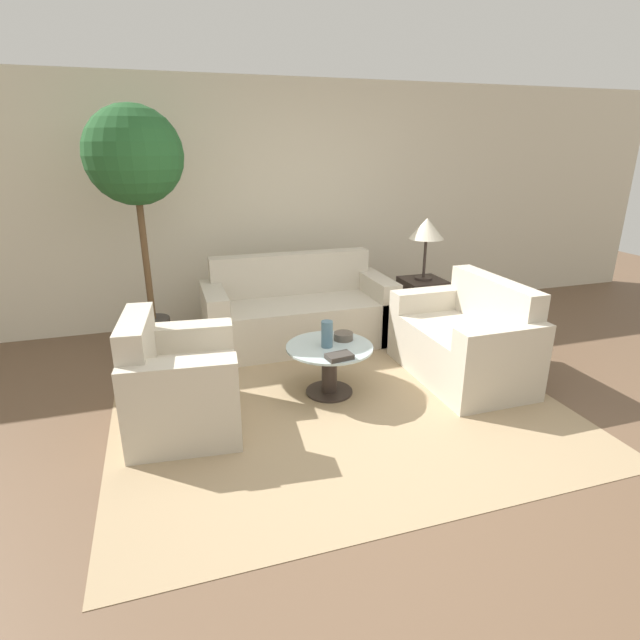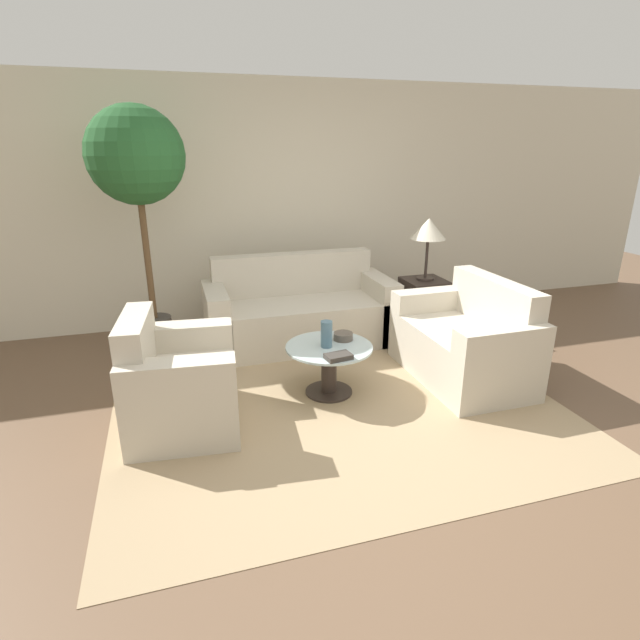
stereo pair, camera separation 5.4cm
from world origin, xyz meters
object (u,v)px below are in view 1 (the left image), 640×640
Objects in this scene: potted_plant at (135,167)px; book_stack at (339,356)px; vase at (327,334)px; bowl at (343,336)px; sofa_main at (297,314)px; armchair at (176,388)px; loveseat at (467,343)px; table_lamp at (427,230)px; coffee_table at (329,363)px.

potted_plant reaches higher than book_stack.
vase is 0.22m from bowl.
sofa_main is 2.01m from potted_plant.
armchair is 2.02m from potted_plant.
bowl is (1.35, 0.24, 0.14)m from armchair.
loveseat is 1.28m from book_stack.
potted_plant is at bearing 122.78° from book_stack.
sofa_main is at bearing 86.18° from vase.
potted_plant reaches higher than armchair.
armchair is at bearing -155.60° from table_lamp.
potted_plant reaches higher than coffee_table.
coffee_table is 4.38× the size of bowl.
vase is at bearing -149.63° from bowl.
coffee_table is (-0.06, -1.19, -0.03)m from sofa_main.
potted_plant reaches higher than sofa_main.
book_stack is at bearing -92.38° from coffee_table.
sofa_main is 2.67× the size of coffee_table.
table_lamp is 4.01× the size of bowl.
potted_plant reaches higher than table_lamp.
vase is (-0.08, -1.19, 0.22)m from sofa_main.
bowl is (0.15, 0.10, 0.18)m from coffee_table.
vase is (1.32, -1.27, -1.22)m from potted_plant.
loveseat is at bearing -97.33° from table_lamp.
table_lamp is 2.81m from potted_plant.
potted_plant is (-2.73, 0.23, 0.64)m from table_lamp.
vase reaches higher than coffee_table.
armchair is 1.39× the size of coffee_table.
sofa_main reaches higher than bowl.
book_stack is at bearing -87.10° from vase.
book_stack is (0.01, -0.25, -0.09)m from vase.
book_stack is at bearing -114.56° from bowl.
potted_plant is 2.30m from bowl.
coffee_table is (-1.25, 0.04, -0.03)m from loveseat.
loveseat is 5.98× the size of vase.
sofa_main reaches higher than vase.
book_stack is at bearing -137.28° from table_lamp.
vase is (-0.02, -0.01, 0.25)m from coffee_table.
loveseat is at bearing -1.56° from vase.
coffee_table is at bearing -147.24° from bowl.
bowl is 0.75× the size of book_stack.
vase is at bearing -77.94° from armchair.
sofa_main reaches higher than book_stack.
potted_plant is at bearing -117.02° from loveseat.
vase is (1.17, 0.14, 0.22)m from armchair.
book_stack is (-1.40, -1.29, -0.67)m from table_lamp.
bowl is (1.50, -1.16, -1.30)m from potted_plant.
table_lamp reaches higher than book_stack.
loveseat is at bearing -26.67° from potted_plant.
armchair reaches higher than vase.
armchair is at bearing -133.28° from sofa_main.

